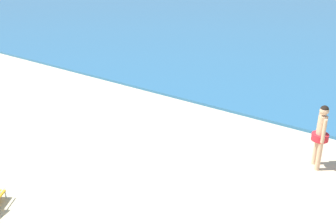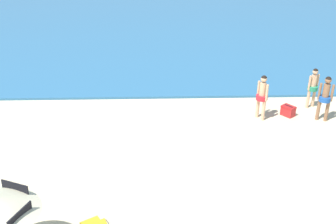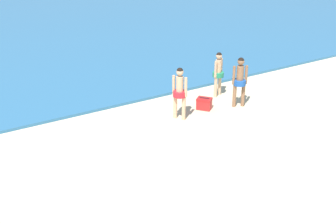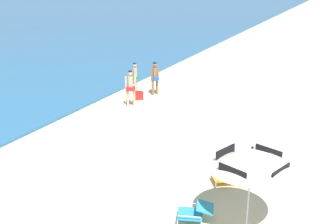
% 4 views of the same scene
% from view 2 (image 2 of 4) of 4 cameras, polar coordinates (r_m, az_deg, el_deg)
% --- Properties ---
extents(lounge_chair_beside_umbrella, '(0.74, 0.96, 0.49)m').
position_cam_2_polar(lounge_chair_beside_umbrella, '(11.00, -21.47, -14.24)').
color(lounge_chair_beside_umbrella, teal).
rests_on(lounge_chair_beside_umbrella, ground).
extents(person_standing_near_shore, '(0.43, 0.46, 1.76)m').
position_cam_2_polar(person_standing_near_shore, '(15.47, 13.17, 2.48)').
color(person_standing_near_shore, '#D8A87F').
rests_on(person_standing_near_shore, ground).
extents(person_standing_beside, '(0.46, 0.40, 1.65)m').
position_cam_2_polar(person_standing_beside, '(17.04, 19.81, 3.59)').
color(person_standing_beside, '#D8A87F').
rests_on(person_standing_beside, ground).
extents(person_wading_in, '(0.49, 0.43, 1.77)m').
position_cam_2_polar(person_wading_in, '(16.04, 21.34, 2.19)').
color(person_wading_in, '#8C6042').
rests_on(person_wading_in, ground).
extents(cooler_box, '(0.58, 0.60, 0.43)m').
position_cam_2_polar(cooler_box, '(16.32, 16.60, 0.17)').
color(cooler_box, red).
rests_on(cooler_box, ground).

